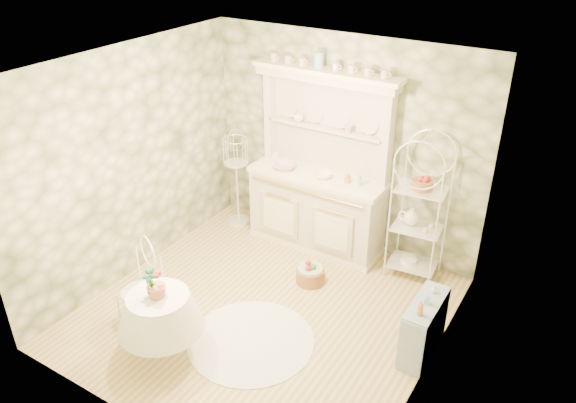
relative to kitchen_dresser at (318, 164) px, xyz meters
The scene contains 22 objects.
floor 1.91m from the kitchen_dresser, 82.50° to the right, with size 3.60×3.60×0.00m, color #D2B979.
ceiling 2.18m from the kitchen_dresser, 82.50° to the right, with size 3.60×3.60×0.00m, color white.
wall_left 2.22m from the kitchen_dresser, 136.47° to the right, with size 3.60×3.60×0.00m, color beige.
wall_right 2.52m from the kitchen_dresser, 37.23° to the right, with size 3.60×3.60×0.00m, color beige.
wall_back 0.40m from the kitchen_dresser, 54.46° to the left, with size 3.60×3.60×0.00m, color beige.
wall_front 3.33m from the kitchen_dresser, 86.55° to the right, with size 3.60×3.60×0.00m, color beige.
kitchen_dresser is the anchor object (origin of this frame).
bakers_rack 1.35m from the kitchen_dresser, ahead, with size 0.55×0.39×1.78m, color white.
side_shelf 2.39m from the kitchen_dresser, 32.68° to the right, with size 0.27×0.72×0.62m, color #93A9C1.
round_table 2.71m from the kitchen_dresser, 96.25° to the right, with size 0.64×0.64×0.71m, color white.
cafe_chair 2.61m from the kitchen_dresser, 107.39° to the right, with size 0.35×0.35×0.76m, color white.
birdcage_stand 1.26m from the kitchen_dresser, behind, with size 0.36×0.36×1.54m, color white.
floor_basket 1.34m from the kitchen_dresser, 65.19° to the right, with size 0.36×0.36×0.23m, color #9C683E.
lace_rug 2.32m from the kitchen_dresser, 80.00° to the right, with size 1.31×1.31×0.01m, color white.
bowl_floral 0.46m from the kitchen_dresser, behind, with size 0.29×0.29×0.07m, color white.
bowl_white 0.18m from the kitchen_dresser, 23.68° to the right, with size 0.21×0.21×0.07m, color white.
cup_left 0.62m from the kitchen_dresser, 156.92° to the left, with size 0.13×0.13×0.10m, color white.
cup_right 0.58m from the kitchen_dresser, 24.10° to the left, with size 0.10×0.10×0.09m, color white.
potted_geranium 2.65m from the kitchen_dresser, 96.71° to the right, with size 0.17×0.12×0.32m, color #3F7238.
bottle_amber 2.40m from the kitchen_dresser, 37.01° to the right, with size 0.06×0.06×0.16m, color #C47638.
bottle_blue 2.30m from the kitchen_dresser, 33.12° to the right, with size 0.05×0.05×0.10m, color #7EA4D2.
bottle_glass 2.20m from the kitchen_dresser, 28.55° to the right, with size 0.07×0.07×0.09m, color silver.
Camera 1 is at (2.78, -4.01, 4.00)m, focal length 35.00 mm.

